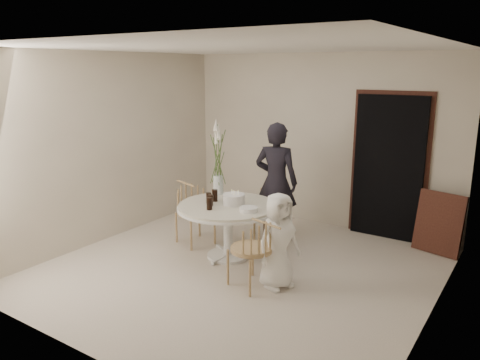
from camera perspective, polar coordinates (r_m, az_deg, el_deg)
The scene contains 18 objects.
ground at distance 6.00m, azimuth -0.05°, elevation -10.81°, with size 4.50×4.50×0.00m, color beige.
room_shell at distance 5.53m, azimuth -0.06°, elevation 4.65°, with size 4.50×4.50×4.50m.
doorway at distance 7.14m, azimuth 17.64°, elevation 1.40°, with size 1.00×0.10×2.10m, color black.
door_trim at distance 7.17m, azimuth 17.77°, elevation 1.93°, with size 1.12×0.03×2.22m, color #50291B.
table at distance 6.16m, azimuth -1.48°, elevation -4.03°, with size 1.33×1.33×0.73m.
picture_frame at distance 6.90m, azimuth 23.09°, elevation -4.88°, with size 0.64×0.04×0.85m, color #50291B.
chair_far at distance 6.91m, azimuth 4.25°, elevation -2.73°, with size 0.51×0.54×0.84m.
chair_right at distance 5.29m, azimuth 2.28°, elevation -7.85°, with size 0.58×0.55×0.84m.
chair_left at distance 6.78m, azimuth -6.07°, elevation -2.94°, with size 0.61×0.58×0.86m.
girl at distance 6.75m, azimuth 4.42°, elevation -0.26°, with size 0.63×0.41×1.73m, color black.
boy at distance 5.37m, azimuth 4.70°, elevation -7.39°, with size 0.55×0.36×1.12m, color white.
birthday_cake at distance 6.11m, azimuth -0.76°, elevation -2.36°, with size 0.29×0.29×0.19m.
cola_tumbler_a at distance 6.06m, azimuth -3.62°, elevation -2.49°, with size 0.07×0.07×0.15m, color black.
cola_tumbler_b at distance 5.90m, azimuth -3.75°, elevation -2.89°, with size 0.07×0.07×0.16m, color black.
cola_tumbler_c at distance 6.17m, azimuth -3.84°, elevation -2.21°, with size 0.07×0.07×0.14m, color black.
cola_tumbler_d at distance 6.26m, azimuth -3.08°, elevation -1.88°, with size 0.08×0.08×0.16m, color black.
plate_stack at distance 5.82m, azimuth 1.06°, elevation -3.60°, with size 0.23×0.23×0.06m, color white.
flower_vase at distance 6.53m, azimuth -2.70°, elevation 2.32°, with size 0.14×0.14×1.07m.
Camera 1 is at (3.02, -4.55, 2.48)m, focal length 35.00 mm.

